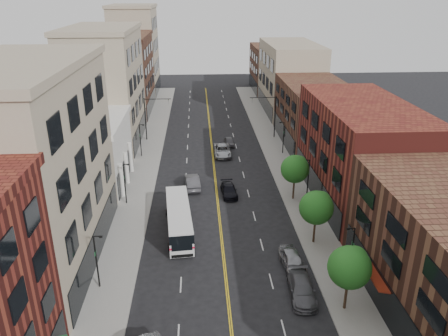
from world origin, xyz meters
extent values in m
cube|color=gray|center=(-10.00, 35.00, 0.07)|extent=(4.00, 110.00, 0.15)
cube|color=gray|center=(10.00, 35.00, 0.07)|extent=(4.00, 110.00, 0.15)
cube|color=gray|center=(-17.00, 13.00, 9.00)|extent=(10.00, 22.00, 18.00)
cube|color=silver|center=(-17.00, 31.00, 4.00)|extent=(10.00, 14.00, 8.00)
cube|color=gray|center=(-17.00, 48.00, 9.00)|extent=(10.00, 20.00, 18.00)
cube|color=#532D21|center=(-17.00, 68.00, 7.50)|extent=(10.00, 20.00, 15.00)
cube|color=gray|center=(-17.00, 86.00, 10.00)|extent=(10.00, 16.00, 20.00)
cube|color=maroon|center=(17.00, 24.00, 6.00)|extent=(10.00, 22.00, 12.00)
cube|color=#532D21|center=(17.00, 45.00, 5.00)|extent=(10.00, 20.00, 10.00)
cube|color=gray|center=(17.00, 66.00, 7.00)|extent=(10.00, 22.00, 14.00)
cube|color=#532D21|center=(17.00, 86.00, 5.50)|extent=(10.00, 18.00, 11.00)
cylinder|color=black|center=(9.30, 4.00, 1.40)|extent=(0.22, 0.22, 2.50)
sphere|color=#1A5D1B|center=(9.30, 4.00, 4.04)|extent=(3.40, 3.40, 3.40)
sphere|color=#1A5D1B|center=(9.80, 4.40, 4.55)|extent=(2.04, 2.04, 2.04)
cylinder|color=black|center=(9.30, 14.00, 1.40)|extent=(0.22, 0.22, 2.50)
sphere|color=#1A5D1B|center=(9.30, 14.00, 4.04)|extent=(3.40, 3.40, 3.40)
sphere|color=#1A5D1B|center=(9.80, 14.40, 4.55)|extent=(2.04, 2.04, 2.04)
cylinder|color=black|center=(9.30, 24.00, 1.40)|extent=(0.22, 0.22, 2.50)
sphere|color=#1A5D1B|center=(9.30, 24.00, 4.04)|extent=(3.40, 3.40, 3.40)
sphere|color=#1A5D1B|center=(9.80, 24.40, 4.55)|extent=(2.04, 2.04, 2.04)
cylinder|color=black|center=(-11.00, 8.00, 2.65)|extent=(0.14, 0.14, 5.00)
cylinder|color=black|center=(-10.65, 8.00, 5.15)|extent=(0.70, 0.10, 0.10)
cube|color=black|center=(-10.40, 8.00, 5.10)|extent=(0.28, 0.14, 0.14)
cube|color=#19592D|center=(-11.00, 8.00, 3.55)|extent=(0.04, 0.55, 0.35)
cylinder|color=black|center=(-11.00, 24.00, 2.65)|extent=(0.14, 0.14, 5.00)
cylinder|color=black|center=(-10.65, 24.00, 5.15)|extent=(0.70, 0.10, 0.10)
cube|color=black|center=(-10.40, 24.00, 5.10)|extent=(0.28, 0.14, 0.14)
cube|color=#19592D|center=(-11.00, 24.00, 3.55)|extent=(0.04, 0.55, 0.35)
cylinder|color=black|center=(-11.00, 40.00, 2.65)|extent=(0.14, 0.14, 5.00)
cylinder|color=black|center=(-10.65, 40.00, 5.15)|extent=(0.70, 0.10, 0.10)
cube|color=black|center=(-10.40, 40.00, 5.10)|extent=(0.28, 0.14, 0.14)
cube|color=#19592D|center=(-11.00, 40.00, 3.55)|extent=(0.04, 0.55, 0.35)
cylinder|color=black|center=(11.00, 8.00, 2.65)|extent=(0.14, 0.14, 5.00)
cylinder|color=black|center=(10.65, 8.00, 5.15)|extent=(0.70, 0.10, 0.10)
cube|color=black|center=(10.40, 8.00, 5.10)|extent=(0.28, 0.14, 0.14)
cube|color=#19592D|center=(11.00, 8.00, 3.55)|extent=(0.04, 0.55, 0.35)
cylinder|color=black|center=(11.00, 24.00, 2.65)|extent=(0.14, 0.14, 5.00)
cylinder|color=black|center=(10.65, 24.00, 5.15)|extent=(0.70, 0.10, 0.10)
cube|color=black|center=(10.40, 24.00, 5.10)|extent=(0.28, 0.14, 0.14)
cube|color=#19592D|center=(11.00, 24.00, 3.55)|extent=(0.04, 0.55, 0.35)
cylinder|color=black|center=(11.00, 40.00, 2.65)|extent=(0.14, 0.14, 5.00)
cylinder|color=black|center=(10.65, 40.00, 5.15)|extent=(0.70, 0.10, 0.10)
cube|color=black|center=(10.40, 40.00, 5.10)|extent=(0.28, 0.14, 0.14)
cube|color=#19592D|center=(11.00, 40.00, 3.55)|extent=(0.04, 0.55, 0.35)
cylinder|color=black|center=(-11.00, 48.00, 3.75)|extent=(0.18, 0.18, 7.20)
cylinder|color=black|center=(-8.80, 48.00, 7.15)|extent=(4.40, 0.12, 0.12)
imported|color=black|center=(-7.00, 48.00, 6.75)|extent=(0.15, 0.18, 0.90)
cylinder|color=black|center=(11.00, 48.00, 3.75)|extent=(0.18, 0.18, 7.20)
cylinder|color=black|center=(8.80, 48.00, 7.15)|extent=(4.40, 0.12, 0.12)
imported|color=black|center=(7.00, 48.00, 6.75)|extent=(0.15, 0.18, 0.90)
cube|color=silver|center=(-4.43, 17.25, 1.49)|extent=(3.29, 11.00, 2.62)
cube|color=black|center=(-4.43, 17.25, 2.12)|extent=(3.33, 11.04, 0.95)
cube|color=red|center=(-4.43, 17.25, 1.22)|extent=(3.33, 11.04, 0.20)
cube|color=black|center=(-3.96, 11.84, 1.72)|extent=(1.98, 0.23, 1.44)
cylinder|color=black|center=(-5.30, 13.55, 0.43)|extent=(0.33, 0.89, 0.87)
cylinder|color=black|center=(-2.93, 13.76, 0.43)|extent=(0.33, 0.89, 0.87)
cylinder|color=black|center=(-5.94, 20.75, 0.43)|extent=(0.33, 0.89, 0.87)
cylinder|color=black|center=(-3.56, 20.96, 0.43)|extent=(0.33, 0.89, 0.87)
imported|color=#4E4E53|center=(6.20, 5.79, 0.73)|extent=(2.37, 5.17, 1.46)
imported|color=gray|center=(6.27, 9.81, 0.80)|extent=(2.21, 4.81, 1.60)
imported|color=#47464B|center=(-3.07, 28.22, 0.82)|extent=(2.21, 5.13, 1.64)
imported|color=black|center=(1.50, 25.70, 0.65)|extent=(2.13, 4.58, 1.29)
imported|color=#A8AAAF|center=(1.50, 39.92, 0.79)|extent=(2.71, 5.72, 1.58)
imported|color=#4A4A4F|center=(2.89, 44.45, 0.64)|extent=(1.67, 3.80, 1.27)
camera|label=1|loc=(-2.15, -23.67, 24.01)|focal=35.00mm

